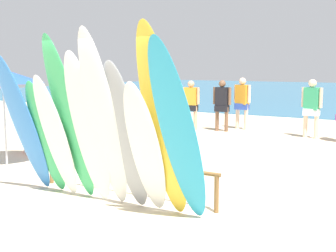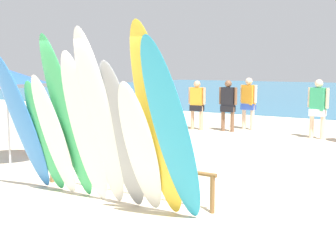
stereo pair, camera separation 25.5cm
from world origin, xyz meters
name	(u,v)px [view 1 (the left image)]	position (x,y,z in m)	size (l,w,h in m)	color
ground	(316,116)	(0.00, 14.00, 0.00)	(60.00, 60.00, 0.00)	beige
surfboard_rack	(125,167)	(0.00, 0.00, 0.48)	(3.42, 0.07, 0.60)	brown
surfboard_blue_0	(24,124)	(-1.53, -0.71, 1.18)	(0.55, 0.08, 2.50)	#337AD1
surfboard_green_1	(46,138)	(-1.16, -0.58, 0.96)	(0.49, 0.08, 2.01)	#38B266
surfboard_white_2	(56,137)	(-0.85, -0.68, 1.01)	(0.50, 0.06, 2.12)	white
surfboard_green_3	(69,120)	(-0.53, -0.70, 1.31)	(0.51, 0.06, 2.74)	#38B266
surfboard_white_4	(88,130)	(-0.16, -0.70, 1.18)	(0.55, 0.07, 2.47)	white
surfboard_white_5	(104,121)	(0.18, -0.74, 1.34)	(0.49, 0.07, 2.81)	white
surfboard_grey_6	(126,137)	(0.50, -0.64, 1.12)	(0.56, 0.08, 2.32)	#999EA3
surfboard_white_7	(146,150)	(0.88, -0.71, 0.98)	(0.47, 0.08, 2.10)	white
surfboard_yellow_8	(163,124)	(1.18, -0.73, 1.36)	(0.55, 0.06, 2.86)	yellow
surfboard_teal_9	(179,134)	(1.47, -0.82, 1.26)	(0.55, 0.06, 2.72)	#289EC6
beachgoer_photographing	(312,104)	(1.22, 7.71, 1.00)	(0.64, 0.33, 1.74)	beige
beachgoer_strolling	(191,101)	(-2.69, 7.49, 0.95)	(0.62, 0.26, 1.64)	tan
beachgoer_midbeach	(242,100)	(-1.24, 8.44, 1.00)	(0.64, 0.33, 1.74)	beige
beachgoer_by_water	(222,102)	(-1.64, 7.67, 0.96)	(0.63, 0.27, 1.67)	brown
beach_chair_red	(69,143)	(-2.62, 1.54, 0.43)	(0.57, 0.70, 0.84)	#B7B7BC
beach_chair_blue	(116,135)	(-2.43, 2.98, 0.43)	(0.64, 0.74, 0.84)	#B7B7BC
beach_chair_striped	(41,135)	(-4.04, 2.07, 0.43)	(0.61, 0.77, 0.82)	#B7B7BC
beach_umbrella	(3,76)	(-3.59, 0.61, 1.92)	(1.70, 1.70, 2.07)	silver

